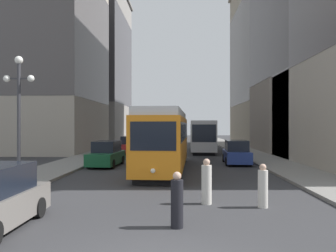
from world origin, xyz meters
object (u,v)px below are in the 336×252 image
parked_car_left_far (130,145)px  transit_bus (202,134)px  lamp_post_left_near (19,102)px  parked_car_left_mid (107,154)px  streetcar (165,138)px  pedestrian_on_sidewalk (263,187)px  pedestrian_crossing_near (177,202)px  pedestrian_crossing_far (207,183)px  parked_car_right_far (237,153)px

parked_car_left_far → transit_bus: bearing=19.0°
parked_car_left_far → lamp_post_left_near: (-1.90, -21.58, 3.16)m
parked_car_left_mid → streetcar: bearing=-23.8°
pedestrian_on_sidewalk → lamp_post_left_near: 11.10m
transit_bus → lamp_post_left_near: 26.14m
parked_car_left_far → lamp_post_left_near: 21.89m
transit_bus → parked_car_left_mid: 16.44m
parked_car_left_mid → parked_car_left_far: (-0.00, 11.83, 0.00)m
pedestrian_crossing_near → lamp_post_left_near: (-7.16, 5.40, 3.26)m
parked_car_left_mid → parked_car_left_far: 11.83m
parked_car_left_mid → pedestrian_on_sidewalk: bearing=-53.4°
pedestrian_crossing_near → pedestrian_on_sidewalk: pedestrian_crossing_near is taller
streetcar → parked_car_left_far: 14.75m
transit_bus → parked_car_left_far: 8.34m
pedestrian_crossing_far → lamp_post_left_near: (-8.25, 2.32, 3.22)m
parked_car_left_mid → pedestrian_crossing_near: parked_car_left_mid is taller
pedestrian_on_sidewalk → transit_bus: bearing=72.1°
streetcar → parked_car_right_far: streetcar is taller
parked_car_left_mid → transit_bus: bearing=64.5°
parked_car_left_mid → lamp_post_left_near: lamp_post_left_near is taller
pedestrian_crossing_far → parked_car_left_far: bearing=-34.4°
parked_car_left_mid → parked_car_right_far: bearing=12.8°
streetcar → transit_bus: 16.98m
streetcar → transit_bus: (3.49, 16.62, -0.15)m
transit_bus → parked_car_right_far: size_ratio=2.69×
pedestrian_crossing_near → pedestrian_crossing_far: size_ratio=0.95×
pedestrian_crossing_far → pedestrian_on_sidewalk: 2.04m
streetcar → parked_car_left_mid: streetcar is taller
lamp_post_left_near → pedestrian_on_sidewalk: bearing=-15.5°
parked_car_right_far → pedestrian_crossing_far: (-3.35, -13.73, -0.05)m
transit_bus → pedestrian_on_sidewalk: size_ratio=7.72×
parked_car_left_mid → parked_car_left_far: bearing=93.1°
streetcar → pedestrian_crossing_near: bearing=-83.5°
pedestrian_on_sidewalk → parked_car_right_far: bearing=65.6°
streetcar → parked_car_left_far: size_ratio=2.66×
parked_car_left_far → lamp_post_left_near: size_ratio=0.83×
parked_car_left_mid → parked_car_right_far: 9.83m
parked_car_left_far → pedestrian_crossing_far: parked_car_left_far is taller
lamp_post_left_near → transit_bus: bearing=68.0°
parked_car_left_mid → lamp_post_left_near: (-1.90, -9.75, 3.16)m
parked_car_left_mid → pedestrian_crossing_near: bearing=-67.7°
parked_car_left_mid → parked_car_right_far: (9.69, 1.65, -0.00)m
parked_car_left_mid → pedestrian_on_sidewalk: parked_car_left_mid is taller
lamp_post_left_near → pedestrian_crossing_near: bearing=-37.0°
pedestrian_crossing_near → pedestrian_on_sidewalk: (3.06, 2.57, -0.02)m
pedestrian_crossing_near → lamp_post_left_near: lamp_post_left_near is taller
pedestrian_crossing_far → pedestrian_on_sidewalk: (1.98, -0.51, -0.06)m
transit_bus → parked_car_left_mid: bearing=-116.9°
streetcar → lamp_post_left_near: bearing=-127.2°
transit_bus → pedestrian_crossing_far: transit_bus is taller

